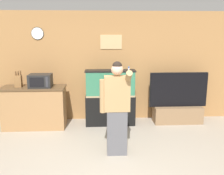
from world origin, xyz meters
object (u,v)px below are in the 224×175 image
object	(u,v)px
tv_on_stand	(178,108)
counter_island	(35,107)
person_standing	(116,107)
microwave	(40,81)
aquarium_on_stand	(110,98)
knife_block	(18,81)

from	to	relation	value
tv_on_stand	counter_island	bearing A→B (deg)	-177.75
counter_island	person_standing	distance (m)	2.26
microwave	aquarium_on_stand	bearing A→B (deg)	5.17
tv_on_stand	microwave	bearing A→B (deg)	-176.83
counter_island	aquarium_on_stand	bearing A→B (deg)	3.18
counter_island	aquarium_on_stand	world-z (taller)	aquarium_on_stand
counter_island	tv_on_stand	distance (m)	3.32
counter_island	knife_block	size ratio (longest dim) A/B	3.90
knife_block	person_standing	distance (m)	2.48
aquarium_on_stand	tv_on_stand	bearing A→B (deg)	1.26
microwave	tv_on_stand	size ratio (longest dim) A/B	0.35
knife_block	person_standing	size ratio (longest dim) A/B	0.22
tv_on_stand	person_standing	size ratio (longest dim) A/B	0.83
person_standing	counter_island	bearing A→B (deg)	141.53
tv_on_stand	person_standing	bearing A→B (deg)	-136.07
knife_block	tv_on_stand	distance (m)	3.69
microwave	aquarium_on_stand	distance (m)	1.60
person_standing	microwave	bearing A→B (deg)	139.41
aquarium_on_stand	person_standing	xyz separation A→B (m)	(0.03, -1.48, 0.22)
microwave	tv_on_stand	world-z (taller)	microwave
knife_block	aquarium_on_stand	world-z (taller)	knife_block
aquarium_on_stand	person_standing	bearing A→B (deg)	-88.68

